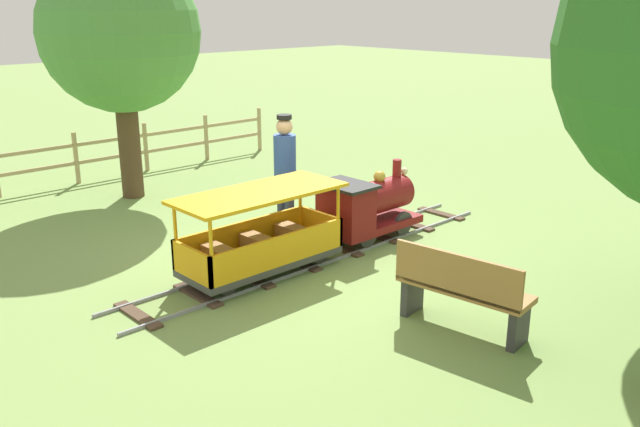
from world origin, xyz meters
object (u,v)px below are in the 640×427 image
(park_bench, at_px, (462,290))
(oak_tree_near, at_px, (120,33))
(locomotive, at_px, (366,206))
(conductor_person, at_px, (285,164))
(passenger_car, at_px, (261,241))

(park_bench, xyz_separation_m, oak_tree_near, (-6.42, -0.02, 2.16))
(locomotive, xyz_separation_m, oak_tree_near, (-4.04, -1.22, 2.10))
(park_bench, bearing_deg, locomotive, 153.25)
(park_bench, relative_size, oak_tree_near, 0.35)
(locomotive, relative_size, park_bench, 1.08)
(conductor_person, distance_m, oak_tree_near, 3.51)
(oak_tree_near, bearing_deg, passenger_car, -7.45)
(passenger_car, height_order, park_bench, passenger_car)
(locomotive, xyz_separation_m, conductor_person, (-1.00, -0.54, 0.47))
(passenger_car, bearing_deg, park_bench, 12.91)
(conductor_person, distance_m, park_bench, 3.49)
(passenger_car, bearing_deg, locomotive, 90.00)
(passenger_car, xyz_separation_m, park_bench, (2.38, 0.55, -0.01))
(locomotive, bearing_deg, oak_tree_near, -163.18)
(conductor_person, xyz_separation_m, park_bench, (3.38, -0.67, -0.54))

